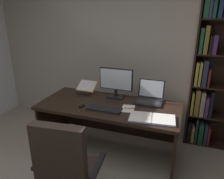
% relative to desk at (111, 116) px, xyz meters
% --- Properties ---
extents(wall_back, '(5.35, 0.12, 2.55)m').
position_rel_desk_xyz_m(wall_back, '(-0.00, 0.89, 0.72)').
color(wall_back, '#B2ADA3').
rests_on(wall_back, ground).
extents(desk, '(1.78, 0.79, 0.75)m').
position_rel_desk_xyz_m(desk, '(0.00, 0.00, 0.00)').
color(desk, black).
rests_on(desk, ground).
extents(bookshelf, '(0.78, 0.27, 2.23)m').
position_rel_desk_xyz_m(bookshelf, '(1.24, 0.68, 0.52)').
color(bookshelf, black).
rests_on(bookshelf, ground).
extents(office_chair, '(0.65, 0.60, 1.01)m').
position_rel_desk_xyz_m(office_chair, '(-0.07, -1.04, -0.13)').
color(office_chair, black).
rests_on(office_chair, ground).
extents(monitor, '(0.46, 0.16, 0.41)m').
position_rel_desk_xyz_m(monitor, '(-0.01, 0.19, 0.41)').
color(monitor, black).
rests_on(monitor, desk).
extents(laptop, '(0.34, 0.32, 0.26)m').
position_rel_desk_xyz_m(laptop, '(0.46, 0.20, 0.25)').
color(laptop, black).
rests_on(laptop, desk).
extents(keyboard, '(0.42, 0.15, 0.02)m').
position_rel_desk_xyz_m(keyboard, '(-0.01, -0.25, 0.21)').
color(keyboard, black).
rests_on(keyboard, desk).
extents(computer_mouse, '(0.06, 0.10, 0.04)m').
position_rel_desk_xyz_m(computer_mouse, '(-0.31, -0.25, 0.22)').
color(computer_mouse, black).
rests_on(computer_mouse, desk).
extents(reading_stand_with_book, '(0.28, 0.27, 0.14)m').
position_rel_desk_xyz_m(reading_stand_with_book, '(-0.48, 0.25, 0.27)').
color(reading_stand_with_book, black).
rests_on(reading_stand_with_book, desk).
extents(open_binder, '(0.53, 0.32, 0.02)m').
position_rel_desk_xyz_m(open_binder, '(0.58, -0.30, 0.21)').
color(open_binder, navy).
rests_on(open_binder, desk).
extents(notepad, '(0.18, 0.23, 0.01)m').
position_rel_desk_xyz_m(notepad, '(0.26, -0.13, 0.20)').
color(notepad, white).
rests_on(notepad, desk).
extents(pen, '(0.14, 0.04, 0.01)m').
position_rel_desk_xyz_m(pen, '(0.28, -0.13, 0.21)').
color(pen, maroon).
rests_on(pen, notepad).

